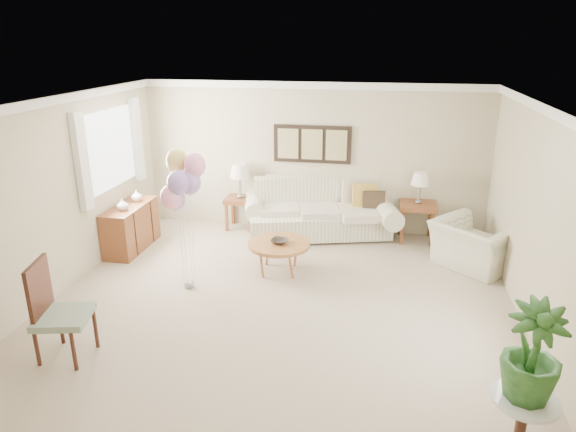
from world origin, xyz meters
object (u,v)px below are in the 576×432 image
object	(u,v)px
armchair	(474,245)
sofa	(320,213)
accent_chair	(55,309)
coffee_table	(279,245)
balloon_cluster	(181,182)

from	to	relation	value
armchair	sofa	bearing A→B (deg)	20.82
armchair	accent_chair	distance (m)	5.75
coffee_table	armchair	world-z (taller)	armchair
coffee_table	accent_chair	xyz separation A→B (m)	(-1.92, -2.52, 0.15)
coffee_table	armchair	bearing A→B (deg)	13.64
coffee_table	balloon_cluster	size ratio (longest dim) A/B	0.47
accent_chair	balloon_cluster	world-z (taller)	balloon_cluster
armchair	accent_chair	bearing A→B (deg)	76.00
accent_chair	coffee_table	bearing A→B (deg)	52.74
armchair	balloon_cluster	world-z (taller)	balloon_cluster
balloon_cluster	accent_chair	bearing A→B (deg)	-113.44
coffee_table	accent_chair	size ratio (longest dim) A/B	0.83
sofa	balloon_cluster	size ratio (longest dim) A/B	1.50
accent_chair	armchair	bearing A→B (deg)	33.98
sofa	accent_chair	size ratio (longest dim) A/B	2.64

